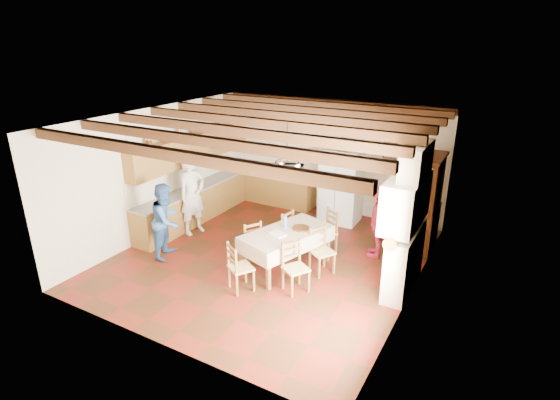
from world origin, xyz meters
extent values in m
cube|color=#462211|center=(0.00, 0.00, -0.01)|extent=(6.00, 6.50, 0.02)
cube|color=silver|center=(0.00, 0.00, 3.01)|extent=(6.00, 6.50, 0.02)
cube|color=beige|center=(0.00, 3.26, 1.50)|extent=(6.00, 0.02, 3.00)
cube|color=beige|center=(0.00, -3.26, 1.50)|extent=(6.00, 0.02, 3.00)
cube|color=beige|center=(-3.01, 0.00, 1.50)|extent=(0.02, 6.50, 3.00)
cube|color=beige|center=(3.01, 0.00, 1.50)|extent=(0.02, 6.50, 3.00)
cube|color=brown|center=(-2.70, 1.05, 0.43)|extent=(0.60, 4.30, 0.86)
cube|color=brown|center=(-1.55, 2.95, 0.43)|extent=(2.30, 0.60, 0.86)
cube|color=slate|center=(-2.70, 1.05, 0.88)|extent=(0.62, 4.30, 0.04)
cube|color=slate|center=(-1.55, 2.95, 0.88)|extent=(2.34, 0.62, 0.04)
cube|color=beige|center=(-2.98, 1.05, 1.20)|extent=(0.03, 4.30, 0.60)
cube|color=beige|center=(-1.55, 3.23, 1.20)|extent=(2.30, 0.03, 0.60)
cube|color=brown|center=(-2.83, 1.05, 1.85)|extent=(0.35, 4.20, 0.70)
cube|color=#332214|center=(1.55, 3.23, 1.85)|extent=(0.34, 0.03, 0.42)
cube|color=white|center=(0.55, 2.66, 0.95)|extent=(0.97, 0.80, 1.91)
cube|color=beige|center=(0.53, -0.18, 0.79)|extent=(1.48, 2.06, 0.05)
cube|color=brown|center=(-0.10, -0.85, 0.38)|extent=(0.09, 0.09, 0.77)
cube|color=brown|center=(0.63, -1.09, 0.38)|extent=(0.09, 0.09, 0.77)
cube|color=brown|center=(0.42, 0.72, 0.38)|extent=(0.09, 0.09, 0.77)
cube|color=brown|center=(1.15, 0.49, 0.38)|extent=(0.09, 0.09, 0.77)
torus|color=black|center=(0.53, -0.18, 2.25)|extent=(0.47, 0.47, 0.03)
imported|color=silver|center=(-2.25, 0.24, 0.97)|extent=(0.61, 0.79, 1.93)
imported|color=#355F9E|center=(-1.96, -0.95, 0.82)|extent=(0.82, 0.94, 1.64)
imported|color=#BC253D|center=(1.97, 1.23, 0.79)|extent=(0.58, 0.98, 1.57)
imported|color=silver|center=(-0.97, 2.95, 1.05)|extent=(0.62, 0.51, 0.30)
imported|color=#3D210C|center=(0.52, 2.66, 2.05)|extent=(0.33, 0.33, 0.29)
camera|label=1|loc=(4.31, -7.19, 4.49)|focal=28.00mm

